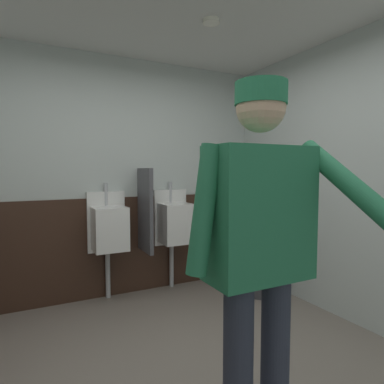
# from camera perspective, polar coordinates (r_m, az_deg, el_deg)

# --- Properties ---
(wall_back) EXTENTS (4.07, 0.12, 2.60)m
(wall_back) POSITION_cam_1_polar(r_m,az_deg,el_deg) (3.76, -13.58, 2.50)
(wall_back) COLOR silver
(wall_back) RESTS_ON ground_plane
(wall_right) EXTENTS (0.12, 4.29, 2.60)m
(wall_right) POSITION_cam_1_polar(r_m,az_deg,el_deg) (3.20, 29.70, 1.85)
(wall_right) COLOR silver
(wall_right) RESTS_ON ground_plane
(wainscot_band_back) EXTENTS (3.47, 0.03, 1.08)m
(wainscot_band_back) POSITION_cam_1_polar(r_m,az_deg,el_deg) (3.78, -13.12, -9.11)
(wainscot_band_back) COLOR #382319
(wainscot_band_back) RESTS_ON ground_plane
(downlight_far) EXTENTS (0.14, 0.14, 0.03)m
(downlight_far) POSITION_cam_1_polar(r_m,az_deg,el_deg) (3.02, 3.33, 27.29)
(downlight_far) COLOR white
(urinal_left) EXTENTS (0.40, 0.34, 1.24)m
(urinal_left) POSITION_cam_1_polar(r_m,az_deg,el_deg) (3.58, -14.13, -6.02)
(urinal_left) COLOR white
(urinal_left) RESTS_ON ground_plane
(urinal_middle) EXTENTS (0.40, 0.34, 1.24)m
(urinal_middle) POSITION_cam_1_polar(r_m,az_deg,el_deg) (3.81, -3.04, -5.29)
(urinal_middle) COLOR white
(urinal_middle) RESTS_ON ground_plane
(privacy_divider_panel) EXTENTS (0.04, 0.40, 0.90)m
(privacy_divider_panel) POSITION_cam_1_polar(r_m,az_deg,el_deg) (3.59, -8.07, -3.12)
(privacy_divider_panel) COLOR #4C4C51
(person) EXTENTS (0.71, 0.60, 1.78)m
(person) POSITION_cam_1_polar(r_m,az_deg,el_deg) (1.57, 11.63, -8.08)
(person) COLOR #2D3342
(person) RESTS_ON ground_plane
(trash_bin) EXTENTS (0.33, 0.33, 0.60)m
(trash_bin) POSITION_cam_1_polar(r_m,az_deg,el_deg) (3.82, 11.69, -12.68)
(trash_bin) COLOR #38383D
(trash_bin) RESTS_ON ground_plane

